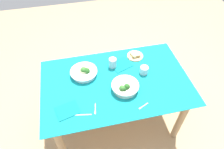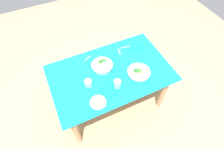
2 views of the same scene
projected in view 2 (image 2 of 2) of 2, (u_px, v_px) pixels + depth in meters
The scene contains 12 objects.
ground_plane at pixel (111, 102), 2.74m from camera, with size 6.00×6.00×0.00m, color tan.
dining_table at pixel (111, 78), 2.25m from camera, with size 1.42×0.89×0.71m.
broccoli_bowl_far at pixel (139, 72), 2.12m from camera, with size 0.27×0.27×0.10m.
broccoli_bowl_near at pixel (102, 66), 2.18m from camera, with size 0.25×0.25×0.10m.
bread_side_plate at pixel (98, 102), 1.92m from camera, with size 0.17×0.17×0.04m.
water_glass_center at pixel (88, 83), 2.03m from camera, with size 0.08×0.08×0.08m, color silver.
water_glass_side at pixel (117, 84), 2.01m from camera, with size 0.08×0.08×0.10m, color silver.
fork_by_far_bowl at pixel (88, 58), 2.30m from camera, with size 0.10×0.05×0.00m.
fork_by_near_bowl at pixel (119, 51), 2.37m from camera, with size 0.03×0.11×0.00m.
table_knife_left at pixel (128, 47), 2.42m from camera, with size 0.20×0.01×0.00m, color #B7B7BC.
napkin_folded_upper at pixel (110, 89), 2.02m from camera, with size 0.20×0.16×0.01m, color #0F777D.
napkin_folded_lower at pixel (137, 48), 2.41m from camera, with size 0.19×0.15×0.01m, color #0F777D.
Camera 2 is at (0.54, 1.20, 2.44)m, focal length 29.36 mm.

